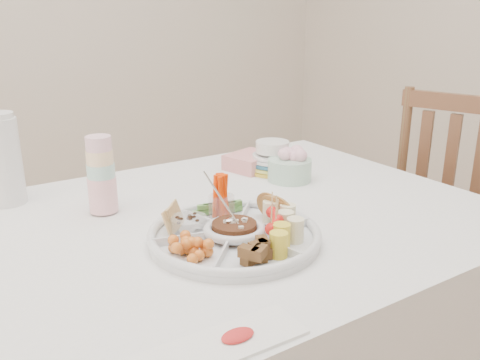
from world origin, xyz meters
TOP-DOWN VIEW (x-y plane):
  - dining_table at (0.00, 0.00)m, footprint 1.52×1.02m
  - chair at (0.83, -0.05)m, footprint 0.52×0.52m
  - party_tray at (0.01, -0.14)m, footprint 0.46×0.46m
  - bean_dip at (0.01, -0.14)m, footprint 0.12×0.12m
  - tortillas at (0.14, -0.11)m, footprint 0.12×0.12m
  - carrot_cucumber at (0.05, -0.02)m, footprint 0.15×0.15m
  - pita_raisins at (-0.08, -0.05)m, footprint 0.14×0.14m
  - cherries at (-0.11, -0.18)m, footprint 0.13×0.13m
  - granola_chunks at (-0.02, -0.27)m, footprint 0.12×0.12m
  - banana_tomato at (0.11, -0.23)m, footprint 0.15×0.15m
  - cup_stack at (-0.17, 0.19)m, footprint 0.09×0.09m
  - thermos at (-0.37, 0.39)m, footprint 0.11×0.11m
  - flower_bowl at (0.39, 0.14)m, footprint 0.14×0.14m
  - napkin_stack at (0.36, 0.30)m, footprint 0.18×0.16m
  - plate_stack at (0.40, 0.23)m, footprint 0.18×0.18m
  - placemat at (-0.21, -0.45)m, footprint 0.28×0.10m

SIDE VIEW (x-z plane):
  - dining_table at x=0.00m, z-range 0.00..0.76m
  - chair at x=0.83m, z-range 0.00..1.00m
  - placemat at x=-0.21m, z-range 0.76..0.76m
  - party_tray at x=0.01m, z-range 0.76..0.80m
  - napkin_stack at x=0.36m, z-range 0.76..0.81m
  - bean_dip at x=0.01m, z-range 0.77..0.81m
  - cherries at x=-0.11m, z-range 0.77..0.81m
  - granola_chunks at x=-0.02m, z-range 0.77..0.82m
  - tortillas at x=0.14m, z-range 0.77..0.83m
  - pita_raisins at x=-0.08m, z-range 0.77..0.83m
  - plate_stack at x=0.40m, z-range 0.76..0.85m
  - flower_bowl at x=0.39m, z-range 0.76..0.86m
  - banana_tomato at x=0.11m, z-range 0.77..0.87m
  - carrot_cucumber at x=0.05m, z-range 0.77..0.88m
  - cup_stack at x=-0.17m, z-range 0.76..0.96m
  - thermos at x=-0.37m, z-range 0.76..1.01m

